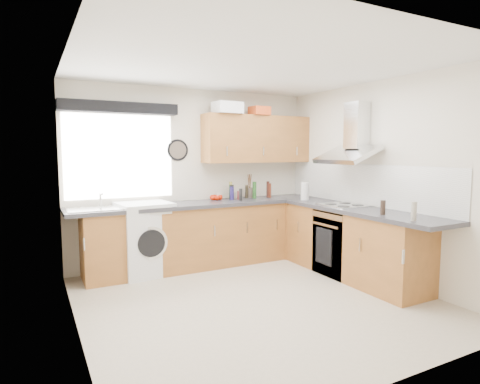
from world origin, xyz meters
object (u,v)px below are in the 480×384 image
oven (343,242)px  extractor_hood (352,140)px  upper_cabinets (257,139)px  washing_machine (145,238)px

oven → extractor_hood: (0.10, -0.00, 1.34)m
upper_cabinets → washing_machine: bearing=-176.6°
extractor_hood → washing_machine: (-2.42, 1.22, -1.29)m
upper_cabinets → washing_machine: 2.21m
washing_machine → extractor_hood: bearing=-32.5°
upper_cabinets → washing_machine: (-1.77, -0.10, -1.32)m
upper_cabinets → washing_machine: upper_cabinets is taller
oven → washing_machine: (-2.32, 1.22, 0.05)m
oven → washing_machine: size_ratio=0.89×
oven → extractor_hood: extractor_hood is taller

